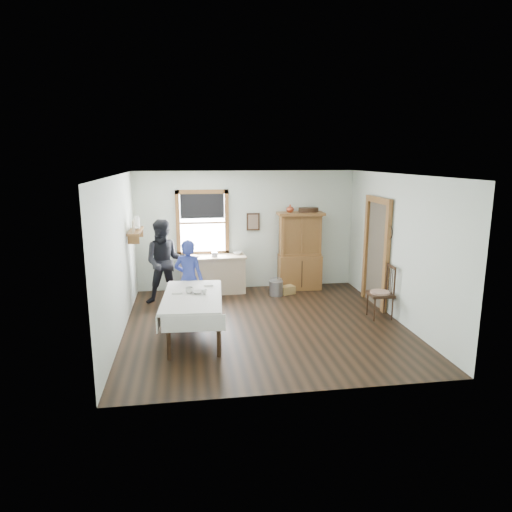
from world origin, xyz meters
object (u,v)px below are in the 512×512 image
pail (276,288)px  figure_dark (165,265)px  work_counter (213,274)px  china_hutch (300,251)px  spindle_chair (380,292)px  woman_blue (189,282)px  wicker_basket (287,290)px  dining_table (193,316)px

pail → figure_dark: 2.47m
work_counter → china_hutch: 2.07m
spindle_chair → woman_blue: woman_blue is taller
china_hutch → spindle_chair: china_hutch is taller
wicker_basket → spindle_chair: bearing=-51.9°
pail → wicker_basket: (0.27, 0.06, -0.07)m
pail → dining_table: bearing=-130.4°
pail → wicker_basket: 0.29m
work_counter → figure_dark: 1.24m
spindle_chair → pail: (-1.67, 1.71, -0.35)m
work_counter → woman_blue: woman_blue is taller
work_counter → wicker_basket: work_counter is taller
china_hutch → wicker_basket: bearing=-131.2°
china_hutch → woman_blue: 3.01m
spindle_chair → pail: 2.42m
figure_dark → spindle_chair: bearing=-19.5°
pail → woman_blue: bearing=-148.7°
wicker_basket → dining_table: bearing=-133.5°
china_hutch → pail: bearing=-142.5°
dining_table → pail: bearing=49.6°
spindle_chair → woman_blue: bearing=173.8°
spindle_chair → dining_table: bearing=-169.8°
work_counter → figure_dark: size_ratio=0.91×
work_counter → woman_blue: 1.68m
work_counter → figure_dark: bearing=-150.4°
work_counter → pail: 1.46m
figure_dark → wicker_basket: bearing=6.8°
spindle_chair → pail: size_ratio=3.13×
woman_blue → wicker_basket: bearing=-133.5°
work_counter → china_hutch: china_hutch is taller
spindle_chair → china_hutch: bearing=118.1°
china_hutch → pail: china_hutch is taller
wicker_basket → woman_blue: size_ratio=0.22×
spindle_chair → wicker_basket: 2.30m
dining_table → woman_blue: (-0.05, 1.02, 0.32)m
dining_table → spindle_chair: spindle_chair is taller
pail → wicker_basket: pail is taller
china_hutch → figure_dark: size_ratio=1.09×
work_counter → dining_table: 2.63m
dining_table → figure_dark: figure_dark is taller
dining_table → spindle_chair: bearing=7.5°
dining_table → figure_dark: (-0.52, 1.98, 0.44)m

